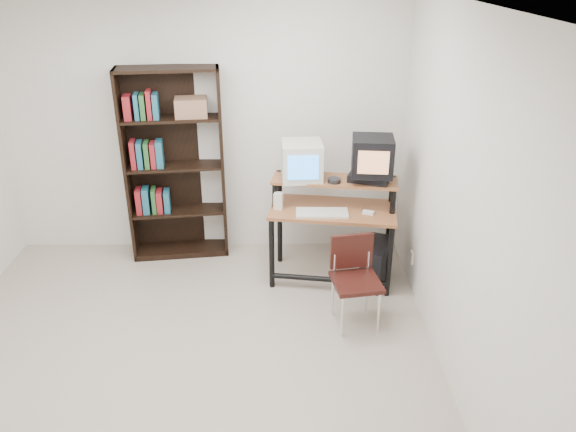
{
  "coord_description": "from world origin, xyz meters",
  "views": [
    {
      "loc": [
        0.79,
        -3.41,
        2.86
      ],
      "look_at": [
        0.83,
        1.1,
        0.75
      ],
      "focal_mm": 35.0,
      "sensor_mm": 36.0,
      "label": 1
    }
  ],
  "objects_px": {
    "pc_tower": "(376,263)",
    "bookshelf": "(174,163)",
    "crt_monitor": "(302,161)",
    "school_chair": "(355,272)",
    "crt_tv": "(372,156)",
    "computer_desk": "(333,213)"
  },
  "relations": [
    {
      "from": "computer_desk",
      "to": "crt_monitor",
      "type": "relative_size",
      "value": 3.14
    },
    {
      "from": "computer_desk",
      "to": "school_chair",
      "type": "bearing_deg",
      "value": -71.47
    },
    {
      "from": "crt_monitor",
      "to": "bookshelf",
      "type": "relative_size",
      "value": 0.2
    },
    {
      "from": "crt_monitor",
      "to": "school_chair",
      "type": "bearing_deg",
      "value": -66.48
    },
    {
      "from": "computer_desk",
      "to": "bookshelf",
      "type": "height_order",
      "value": "bookshelf"
    },
    {
      "from": "computer_desk",
      "to": "crt_tv",
      "type": "distance_m",
      "value": 0.64
    },
    {
      "from": "bookshelf",
      "to": "school_chair",
      "type": "bearing_deg",
      "value": -44.26
    },
    {
      "from": "crt_monitor",
      "to": "crt_tv",
      "type": "relative_size",
      "value": 0.99
    },
    {
      "from": "pc_tower",
      "to": "bookshelf",
      "type": "height_order",
      "value": "bookshelf"
    },
    {
      "from": "crt_monitor",
      "to": "pc_tower",
      "type": "distance_m",
      "value": 1.2
    },
    {
      "from": "pc_tower",
      "to": "bookshelf",
      "type": "bearing_deg",
      "value": -175.64
    },
    {
      "from": "computer_desk",
      "to": "school_chair",
      "type": "height_order",
      "value": "computer_desk"
    },
    {
      "from": "computer_desk",
      "to": "crt_monitor",
      "type": "height_order",
      "value": "crt_monitor"
    },
    {
      "from": "school_chair",
      "to": "computer_desk",
      "type": "bearing_deg",
      "value": 90.4
    },
    {
      "from": "pc_tower",
      "to": "computer_desk",
      "type": "bearing_deg",
      "value": -173.71
    },
    {
      "from": "computer_desk",
      "to": "crt_monitor",
      "type": "distance_m",
      "value": 0.56
    },
    {
      "from": "crt_monitor",
      "to": "bookshelf",
      "type": "bearing_deg",
      "value": 159.92
    },
    {
      "from": "school_chair",
      "to": "crt_monitor",
      "type": "bearing_deg",
      "value": 106.3
    },
    {
      "from": "crt_tv",
      "to": "school_chair",
      "type": "xyz_separation_m",
      "value": [
        -0.21,
        -0.76,
        -0.75
      ]
    },
    {
      "from": "crt_monitor",
      "to": "school_chair",
      "type": "xyz_separation_m",
      "value": [
        0.42,
        -0.86,
        -0.68
      ]
    },
    {
      "from": "crt_monitor",
      "to": "school_chair",
      "type": "distance_m",
      "value": 1.17
    },
    {
      "from": "crt_tv",
      "to": "pc_tower",
      "type": "bearing_deg",
      "value": -61.46
    }
  ]
}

